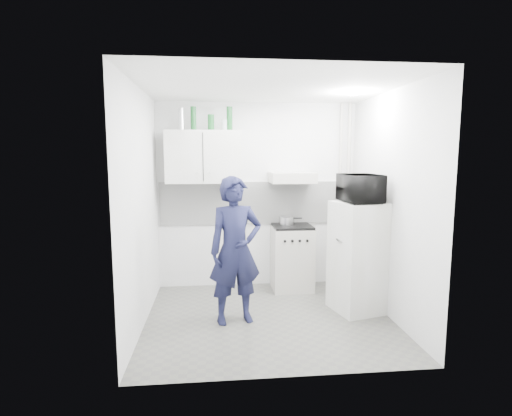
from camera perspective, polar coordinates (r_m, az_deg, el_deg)
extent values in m
plane|color=#57574E|center=(4.80, 1.81, -15.43)|extent=(2.80, 2.80, 0.00)
plane|color=white|center=(4.48, 1.95, 16.89)|extent=(2.80, 2.80, 0.00)
plane|color=silver|center=(5.69, 0.20, 1.76)|extent=(2.80, 0.00, 2.80)
plane|color=silver|center=(4.49, -16.13, -0.08)|extent=(0.00, 2.60, 2.60)
plane|color=silver|center=(4.84, 18.52, 0.36)|extent=(0.00, 2.60, 2.60)
imported|color=#141632|center=(4.46, -2.96, -6.05)|extent=(0.67, 0.52, 1.65)
cube|color=#B8B5AA|center=(5.66, 5.13, -7.15)|extent=(0.55, 0.55, 0.88)
cube|color=white|center=(4.97, 14.39, -6.79)|extent=(0.67, 0.67, 1.33)
cube|color=black|center=(5.57, 5.19, -2.60)|extent=(0.53, 0.53, 0.03)
cylinder|color=silver|center=(5.60, 4.39, -1.81)|extent=(0.19, 0.19, 0.11)
imported|color=black|center=(4.84, 14.71, 2.74)|extent=(0.61, 0.42, 0.33)
cylinder|color=silver|center=(5.49, -10.63, 12.35)|extent=(0.07, 0.07, 0.29)
cylinder|color=#144C1E|center=(5.48, -8.93, 12.51)|extent=(0.08, 0.08, 0.31)
cylinder|color=#144C1E|center=(5.47, -6.46, 12.03)|extent=(0.08, 0.08, 0.21)
cylinder|color=#B2B7BC|center=(5.47, -4.53, 11.71)|extent=(0.08, 0.08, 0.15)
cylinder|color=#144C1E|center=(5.48, -3.80, 12.61)|extent=(0.08, 0.08, 0.32)
cube|color=white|center=(5.46, -7.53, 7.24)|extent=(1.00, 0.35, 0.70)
cube|color=#B8B5AA|center=(5.49, 5.17, 4.35)|extent=(0.60, 0.50, 0.14)
cube|color=white|center=(5.68, 0.21, 0.75)|extent=(2.74, 0.03, 0.60)
cylinder|color=#B8B5AA|center=(5.89, 12.97, 1.77)|extent=(0.05, 0.05, 2.60)
cylinder|color=#B8B5AA|center=(5.85, 11.85, 1.76)|extent=(0.04, 0.04, 2.60)
cylinder|color=white|center=(4.90, 13.74, 15.52)|extent=(0.10, 0.10, 0.02)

